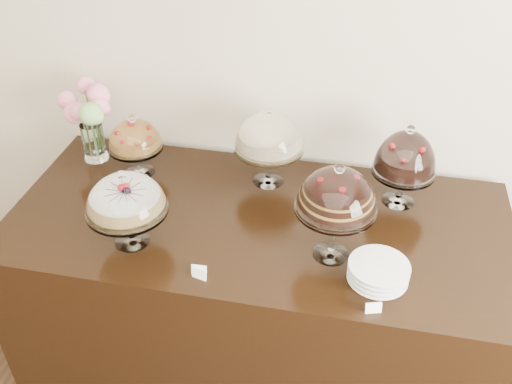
% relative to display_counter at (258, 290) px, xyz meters
% --- Properties ---
extents(wall_back, '(5.00, 0.04, 3.00)m').
position_rel_display_counter_xyz_m(wall_back, '(0.12, 0.55, 1.05)').
color(wall_back, '#C2B69C').
rests_on(wall_back, ground).
extents(display_counter, '(2.20, 1.00, 0.90)m').
position_rel_display_counter_xyz_m(display_counter, '(0.00, 0.00, 0.00)').
color(display_counter, black).
rests_on(display_counter, ground).
extents(cake_stand_sugar_sponge, '(0.33, 0.33, 0.35)m').
position_rel_display_counter_xyz_m(cake_stand_sugar_sponge, '(-0.49, -0.25, 0.67)').
color(cake_stand_sugar_sponge, white).
rests_on(cake_stand_sugar_sponge, display_counter).
extents(cake_stand_choco_layer, '(0.32, 0.32, 0.44)m').
position_rel_display_counter_xyz_m(cake_stand_choco_layer, '(0.33, -0.16, 0.75)').
color(cake_stand_choco_layer, white).
rests_on(cake_stand_choco_layer, display_counter).
extents(cake_stand_cheesecake, '(0.32, 0.32, 0.39)m').
position_rel_display_counter_xyz_m(cake_stand_cheesecake, '(-0.01, 0.29, 0.70)').
color(cake_stand_cheesecake, white).
rests_on(cake_stand_cheesecake, display_counter).
extents(cake_stand_dark_choco, '(0.28, 0.28, 0.39)m').
position_rel_display_counter_xyz_m(cake_stand_dark_choco, '(0.60, 0.26, 0.69)').
color(cake_stand_dark_choco, white).
rests_on(cake_stand_dark_choco, display_counter).
extents(cake_stand_fruit_tart, '(0.26, 0.26, 0.32)m').
position_rel_display_counter_xyz_m(cake_stand_fruit_tart, '(-0.64, 0.24, 0.64)').
color(cake_stand_fruit_tart, white).
rests_on(cake_stand_fruit_tart, display_counter).
extents(flower_vase, '(0.30, 0.32, 0.39)m').
position_rel_display_counter_xyz_m(flower_vase, '(-0.90, 0.31, 0.70)').
color(flower_vase, white).
rests_on(flower_vase, display_counter).
extents(plate_stack, '(0.23, 0.23, 0.07)m').
position_rel_display_counter_xyz_m(plate_stack, '(0.52, -0.27, 0.49)').
color(plate_stack, silver).
rests_on(plate_stack, display_counter).
extents(price_card_left, '(0.06, 0.03, 0.04)m').
position_rel_display_counter_xyz_m(price_card_left, '(-0.15, -0.41, 0.47)').
color(price_card_left, white).
rests_on(price_card_left, display_counter).
extents(price_card_right, '(0.06, 0.03, 0.04)m').
position_rel_display_counter_xyz_m(price_card_right, '(0.51, -0.44, 0.47)').
color(price_card_right, white).
rests_on(price_card_right, display_counter).
extents(price_card_extra, '(0.06, 0.02, 0.04)m').
position_rel_display_counter_xyz_m(price_card_extra, '(-0.16, -0.39, 0.47)').
color(price_card_extra, white).
rests_on(price_card_extra, display_counter).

